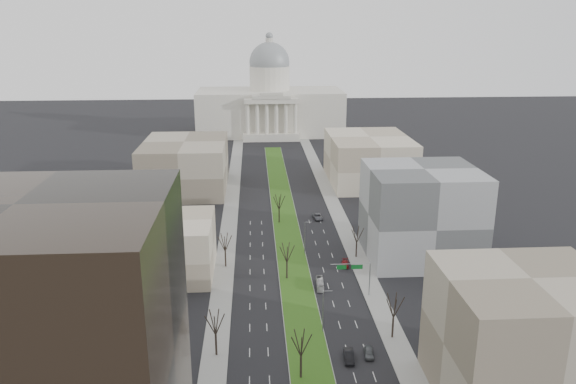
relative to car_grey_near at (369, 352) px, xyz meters
name	(u,v)px	position (x,y,z in m)	size (l,w,h in m)	color
ground	(286,223)	(-11.29, 73.98, -0.73)	(600.00, 600.00, 0.00)	black
median	(286,223)	(-11.29, 72.97, -0.63)	(8.00, 222.03, 0.20)	#999993
sidewalk_left	(226,256)	(-28.79, 48.98, -0.65)	(5.00, 330.00, 0.15)	gray
sidewalk_right	(355,252)	(6.21, 48.98, -0.65)	(5.00, 330.00, 0.15)	gray
capitol	(270,104)	(-11.29, 223.57, 15.58)	(80.00, 46.00, 55.00)	beige
building_glass_tower	(36,357)	(-48.29, -28.02, 19.27)	(34.00, 30.00, 40.00)	black
building_beige_left	(160,247)	(-44.29, 38.98, 6.27)	(26.00, 22.00, 14.00)	tan
building_tan_right	(523,341)	(21.71, -14.02, 10.27)	(26.00, 24.00, 22.00)	gray
building_grey_right	(421,213)	(22.71, 45.98, 11.27)	(28.00, 26.00, 24.00)	#595C5E
building_far_left	(185,165)	(-46.29, 113.98, 8.27)	(30.00, 40.00, 18.00)	gray
building_far_right	(369,159)	(23.71, 118.98, 8.27)	(30.00, 40.00, 18.00)	tan
tree_left_mid	(215,322)	(-28.49, 1.98, 6.27)	(5.40, 5.40, 9.72)	black
tree_left_far	(225,242)	(-28.49, 41.98, 6.11)	(5.28, 5.28, 9.50)	black
tree_right_mid	(394,305)	(5.91, 5.98, 6.43)	(5.52, 5.52, 9.94)	black
tree_right_far	(357,234)	(5.91, 45.98, 5.80)	(5.04, 5.04, 9.07)	black
tree_median_a	(301,343)	(-13.29, -6.02, 6.27)	(5.40, 5.40, 9.72)	black
tree_median_b	(287,252)	(-13.29, 33.98, 6.27)	(5.40, 5.40, 9.72)	black
tree_median_c	(279,201)	(-13.29, 73.98, 6.27)	(5.40, 5.40, 9.72)	black
streetlamp_median_b	(323,311)	(-7.53, 8.98, 4.08)	(1.90, 0.20, 9.16)	gray
streetlamp_median_c	(305,237)	(-7.53, 48.98, 4.08)	(1.90, 0.20, 9.16)	gray
mast_arm_signs	(358,271)	(2.19, 24.01, 5.38)	(9.12, 0.24, 8.09)	gray
car_grey_near	(369,352)	(0.00, 0.00, 0.00)	(1.72, 4.28, 1.46)	#4B4F52
car_black	(349,356)	(-3.94, -1.04, 0.09)	(1.74, 5.00, 1.65)	black
car_red	(345,264)	(2.05, 40.46, -0.09)	(1.81, 4.44, 1.29)	maroon
car_grey_far	(318,217)	(-0.92, 76.85, 0.05)	(2.60, 5.64, 1.57)	#55565E
box_van	(320,284)	(-5.79, 28.93, 0.19)	(1.55, 6.62, 1.84)	silver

